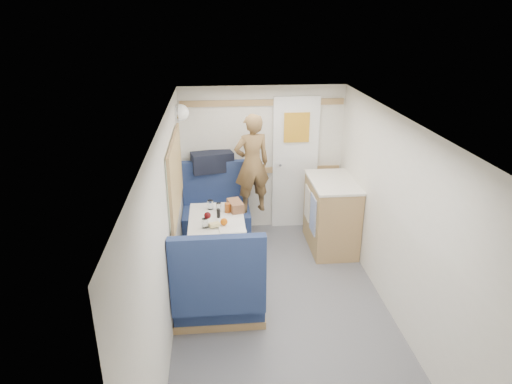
{
  "coord_description": "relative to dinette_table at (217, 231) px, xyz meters",
  "views": [
    {
      "loc": [
        -0.63,
        -3.67,
        2.91
      ],
      "look_at": [
        -0.21,
        0.9,
        1.07
      ],
      "focal_mm": 32.0,
      "sensor_mm": 36.0,
      "label": 1
    }
  ],
  "objects": [
    {
      "name": "wall_right",
      "position": [
        1.75,
        -1.0,
        0.43
      ],
      "size": [
        0.02,
        4.5,
        2.0
      ],
      "primitive_type": "cube",
      "color": "silver",
      "rests_on": "floor"
    },
    {
      "name": "tumbler_right",
      "position": [
        0.03,
        0.21,
        0.2
      ],
      "size": [
        0.06,
        0.06,
        0.1
      ],
      "primitive_type": "cylinder",
      "color": "white",
      "rests_on": "dinette_table"
    },
    {
      "name": "oak_trim_low",
      "position": [
        0.65,
        1.23,
        0.28
      ],
      "size": [
        2.15,
        0.02,
        0.08
      ],
      "primitive_type": "cube",
      "color": "#9F7F47",
      "rests_on": "wall_back"
    },
    {
      "name": "ledge",
      "position": [
        -0.0,
        1.12,
        0.31
      ],
      "size": [
        0.9,
        0.14,
        0.04
      ],
      "primitive_type": "cube",
      "color": "#9F7F47",
      "rests_on": "bench_far"
    },
    {
      "name": "oak_trim_high",
      "position": [
        0.65,
        1.23,
        1.21
      ],
      "size": [
        2.15,
        0.02,
        0.08
      ],
      "primitive_type": "cube",
      "color": "#9F7F47",
      "rests_on": "wall_back"
    },
    {
      "name": "tumbler_left",
      "position": [
        -0.13,
        -0.22,
        0.21
      ],
      "size": [
        0.07,
        0.07,
        0.11
      ],
      "primitive_type": "cylinder",
      "color": "white",
      "rests_on": "dinette_table"
    },
    {
      "name": "bench_far",
      "position": [
        -0.0,
        0.86,
        -0.27
      ],
      "size": [
        0.9,
        0.59,
        1.05
      ],
      "color": "navy",
      "rests_on": "floor"
    },
    {
      "name": "bench_near",
      "position": [
        -0.0,
        -0.86,
        -0.27
      ],
      "size": [
        0.9,
        0.59,
        1.05
      ],
      "color": "navy",
      "rests_on": "floor"
    },
    {
      "name": "cheese_block",
      "position": [
        -0.02,
        -0.23,
        0.19
      ],
      "size": [
        0.13,
        0.1,
        0.04
      ],
      "primitive_type": "cube",
      "rotation": [
        0.0,
        0.0,
        0.35
      ],
      "color": "#E0CE81",
      "rests_on": "tray"
    },
    {
      "name": "wall_back",
      "position": [
        0.65,
        1.25,
        0.43
      ],
      "size": [
        2.2,
        0.02,
        2.0
      ],
      "primitive_type": "cube",
      "color": "silver",
      "rests_on": "floor"
    },
    {
      "name": "wall_left",
      "position": [
        -0.45,
        -1.0,
        0.43
      ],
      "size": [
        0.02,
        4.5,
        2.0
      ],
      "primitive_type": "cube",
      "color": "silver",
      "rests_on": "floor"
    },
    {
      "name": "beer_glass",
      "position": [
        0.13,
        0.17,
        0.21
      ],
      "size": [
        0.07,
        0.07,
        0.11
      ],
      "primitive_type": "cylinder",
      "color": "#8D4414",
      "rests_on": "dinette_table"
    },
    {
      "name": "wine_glass",
      "position": [
        -0.09,
        -0.19,
        0.28
      ],
      "size": [
        0.08,
        0.08,
        0.17
      ],
      "color": "white",
      "rests_on": "dinette_table"
    },
    {
      "name": "orange_fruit",
      "position": [
        0.08,
        -0.21,
        0.21
      ],
      "size": [
        0.08,
        0.08,
        0.08
      ],
      "primitive_type": "sphere",
      "color": "#EA610A",
      "rests_on": "tray"
    },
    {
      "name": "person",
      "position": [
        0.47,
        0.79,
        0.53
      ],
      "size": [
        0.54,
        0.42,
        1.29
      ],
      "primitive_type": "imported",
      "rotation": [
        0.0,
        0.0,
        3.42
      ],
      "color": "brown",
      "rests_on": "bench_far"
    },
    {
      "name": "floor",
      "position": [
        0.65,
        -1.0,
        -0.57
      ],
      "size": [
        4.5,
        4.5,
        0.0
      ],
      "primitive_type": "plane",
      "color": "#515156",
      "rests_on": "ground"
    },
    {
      "name": "ceiling",
      "position": [
        0.65,
        -1.0,
        1.43
      ],
      "size": [
        4.5,
        4.5,
        0.0
      ],
      "primitive_type": "plane",
      "rotation": [
        3.14,
        0.0,
        0.0
      ],
      "color": "silver",
      "rests_on": "wall_back"
    },
    {
      "name": "duffel_bag",
      "position": [
        -0.03,
        1.12,
        0.46
      ],
      "size": [
        0.58,
        0.37,
        0.26
      ],
      "primitive_type": "cube",
      "rotation": [
        0.0,
        0.0,
        0.23
      ],
      "color": "black",
      "rests_on": "ledge"
    },
    {
      "name": "bread_loaf",
      "position": [
        0.22,
        0.22,
        0.21
      ],
      "size": [
        0.2,
        0.29,
        0.11
      ],
      "primitive_type": "cube",
      "rotation": [
        0.0,
        0.0,
        0.23
      ],
      "color": "olive",
      "rests_on": "dinette_table"
    },
    {
      "name": "salt_grinder",
      "position": [
        -0.1,
        -0.06,
        0.2
      ],
      "size": [
        0.03,
        0.03,
        0.08
      ],
      "primitive_type": "cylinder",
      "color": "white",
      "rests_on": "dinette_table"
    },
    {
      "name": "side_window",
      "position": [
        -0.43,
        0.0,
        0.68
      ],
      "size": [
        0.04,
        1.3,
        0.72
      ],
      "primitive_type": "cube",
      "color": "gray",
      "rests_on": "wall_left"
    },
    {
      "name": "dinette_table",
      "position": [
        0.0,
        0.0,
        0.0
      ],
      "size": [
        0.62,
        0.92,
        0.72
      ],
      "color": "white",
      "rests_on": "floor"
    },
    {
      "name": "rear_door",
      "position": [
        1.1,
        1.22,
        0.41
      ],
      "size": [
        0.62,
        0.12,
        1.86
      ],
      "color": "white",
      "rests_on": "wall_back"
    },
    {
      "name": "pepper_grinder",
      "position": [
        0.02,
        0.03,
        0.21
      ],
      "size": [
        0.04,
        0.04,
        0.11
      ],
      "primitive_type": "cylinder",
      "color": "black",
      "rests_on": "dinette_table"
    },
    {
      "name": "galley_counter",
      "position": [
        1.47,
        0.55,
        -0.1
      ],
      "size": [
        0.57,
        0.92,
        0.92
      ],
      "color": "#9F7F47",
      "rests_on": "floor"
    },
    {
      "name": "tumbler_mid",
      "position": [
        -0.07,
        0.27,
        0.21
      ],
      "size": [
        0.07,
        0.07,
        0.11
      ],
      "primitive_type": "cylinder",
      "color": "silver",
      "rests_on": "dinette_table"
    },
    {
      "name": "dome_light",
      "position": [
        -0.39,
        0.85,
        1.18
      ],
      "size": [
        0.2,
        0.2,
        0.2
      ],
      "primitive_type": "sphere",
      "color": "white",
      "rests_on": "wall_left"
    },
    {
      "name": "tray",
      "position": [
        0.16,
        -0.22,
        0.16
      ],
      "size": [
        0.31,
        0.39,
        0.02
      ],
      "primitive_type": "cube",
      "rotation": [
        0.0,
        0.0,
        0.08
      ],
      "color": "white",
      "rests_on": "dinette_table"
    }
  ]
}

